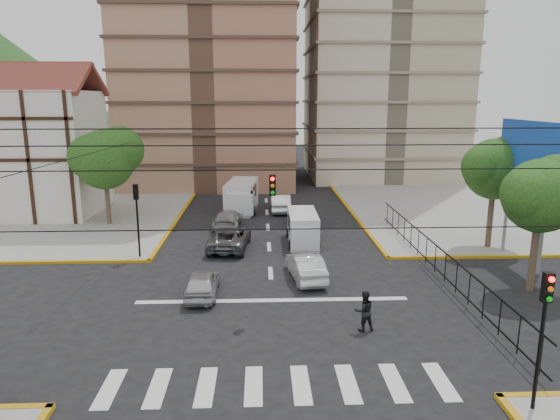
{
  "coord_description": "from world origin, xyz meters",
  "views": [
    {
      "loc": [
        -0.5,
        -21.1,
        9.48
      ],
      "look_at": [
        0.45,
        3.12,
        4.0
      ],
      "focal_mm": 32.0,
      "sensor_mm": 36.0,
      "label": 1
    }
  ],
  "objects_px": {
    "van_right_lane": "(303,229)",
    "car_silver_front_left": "(202,283)",
    "traffic_light_se": "(544,319)",
    "van_left_lane": "(242,197)",
    "pedestrian_crosswalk": "(364,311)",
    "traffic_light_nw": "(137,208)",
    "car_white_front_right": "(306,267)"
  },
  "relations": [
    {
      "from": "traffic_light_se",
      "to": "traffic_light_nw",
      "type": "distance_m",
      "value": 22.06
    },
    {
      "from": "traffic_light_nw",
      "to": "pedestrian_crosswalk",
      "type": "relative_size",
      "value": 2.54
    },
    {
      "from": "car_silver_front_left",
      "to": "pedestrian_crosswalk",
      "type": "xyz_separation_m",
      "value": [
        7.12,
        -4.01,
        0.23
      ]
    },
    {
      "from": "car_silver_front_left",
      "to": "car_white_front_right",
      "type": "distance_m",
      "value": 5.65
    },
    {
      "from": "traffic_light_nw",
      "to": "car_silver_front_left",
      "type": "relative_size",
      "value": 1.17
    },
    {
      "from": "van_right_lane",
      "to": "van_left_lane",
      "type": "xyz_separation_m",
      "value": [
        -4.39,
        9.86,
        0.23
      ]
    },
    {
      "from": "van_right_lane",
      "to": "car_white_front_right",
      "type": "bearing_deg",
      "value": -92.93
    },
    {
      "from": "van_right_lane",
      "to": "van_left_lane",
      "type": "relative_size",
      "value": 0.79
    },
    {
      "from": "traffic_light_se",
      "to": "van_right_lane",
      "type": "height_order",
      "value": "traffic_light_se"
    },
    {
      "from": "car_silver_front_left",
      "to": "car_white_front_right",
      "type": "xyz_separation_m",
      "value": [
        5.25,
        2.08,
        0.05
      ]
    },
    {
      "from": "traffic_light_nw",
      "to": "car_white_front_right",
      "type": "distance_m",
      "value": 10.65
    },
    {
      "from": "car_silver_front_left",
      "to": "pedestrian_crosswalk",
      "type": "distance_m",
      "value": 8.17
    },
    {
      "from": "van_right_lane",
      "to": "car_silver_front_left",
      "type": "xyz_separation_m",
      "value": [
        -5.64,
        -8.58,
        -0.37
      ]
    },
    {
      "from": "traffic_light_se",
      "to": "van_right_lane",
      "type": "distance_m",
      "value": 19.25
    },
    {
      "from": "traffic_light_se",
      "to": "pedestrian_crosswalk",
      "type": "relative_size",
      "value": 2.54
    },
    {
      "from": "van_left_lane",
      "to": "pedestrian_crosswalk",
      "type": "distance_m",
      "value": 23.21
    },
    {
      "from": "car_silver_front_left",
      "to": "car_white_front_right",
      "type": "height_order",
      "value": "car_white_front_right"
    },
    {
      "from": "van_right_lane",
      "to": "pedestrian_crosswalk",
      "type": "relative_size",
      "value": 2.68
    },
    {
      "from": "pedestrian_crosswalk",
      "to": "van_left_lane",
      "type": "bearing_deg",
      "value": -85.34
    },
    {
      "from": "car_white_front_right",
      "to": "pedestrian_crosswalk",
      "type": "bearing_deg",
      "value": 99.5
    },
    {
      "from": "traffic_light_se",
      "to": "pedestrian_crosswalk",
      "type": "bearing_deg",
      "value": 125.48
    },
    {
      "from": "traffic_light_nw",
      "to": "car_white_front_right",
      "type": "height_order",
      "value": "traffic_light_nw"
    },
    {
      "from": "traffic_light_se",
      "to": "car_silver_front_left",
      "type": "relative_size",
      "value": 1.17
    },
    {
      "from": "pedestrian_crosswalk",
      "to": "car_white_front_right",
      "type": "bearing_deg",
      "value": -82.98
    },
    {
      "from": "van_left_lane",
      "to": "pedestrian_crosswalk",
      "type": "xyz_separation_m",
      "value": [
        5.87,
        -22.45,
        -0.37
      ]
    },
    {
      "from": "van_right_lane",
      "to": "pedestrian_crosswalk",
      "type": "xyz_separation_m",
      "value": [
        1.47,
        -12.6,
        -0.15
      ]
    },
    {
      "from": "van_right_lane",
      "to": "traffic_light_se",
      "type": "bearing_deg",
      "value": -72.63
    },
    {
      "from": "van_right_lane",
      "to": "traffic_light_nw",
      "type": "bearing_deg",
      "value": -164.35
    },
    {
      "from": "van_right_lane",
      "to": "car_silver_front_left",
      "type": "height_order",
      "value": "van_right_lane"
    },
    {
      "from": "traffic_light_se",
      "to": "pedestrian_crosswalk",
      "type": "height_order",
      "value": "traffic_light_se"
    },
    {
      "from": "car_white_front_right",
      "to": "pedestrian_crosswalk",
      "type": "height_order",
      "value": "pedestrian_crosswalk"
    },
    {
      "from": "car_silver_front_left",
      "to": "pedestrian_crosswalk",
      "type": "bearing_deg",
      "value": 150.76
    }
  ]
}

